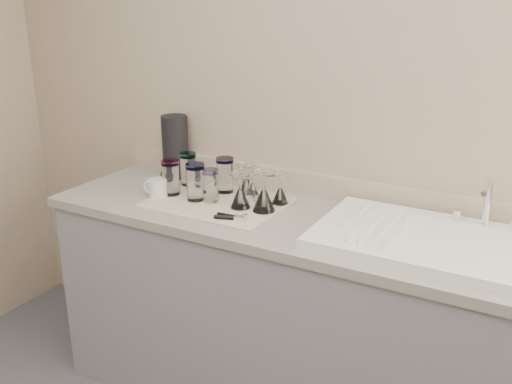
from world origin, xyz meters
The scene contains 17 objects.
room_envelope centered at (0.00, 0.00, 1.56)m, with size 3.54×3.50×2.52m.
counter_unit centered at (0.00, 1.20, 0.45)m, with size 2.06×0.62×0.90m.
sink_unit centered at (0.55, 1.20, 0.92)m, with size 0.82×0.50×0.22m.
dish_towel centered at (-0.34, 1.20, 0.90)m, with size 0.55×0.42×0.01m, color silver.
tumbler_teal centered at (-0.58, 1.32, 0.98)m, with size 0.08×0.08×0.15m.
tumbler_purple centered at (-0.38, 1.32, 0.99)m, with size 0.08×0.08×0.16m.
tumbler_magenta centered at (-0.57, 1.18, 0.99)m, with size 0.08×0.08×0.15m.
tumbler_blue centered at (-0.44, 1.17, 0.99)m, with size 0.08×0.08×0.16m.
tumbler_lavender centered at (-0.37, 1.18, 0.98)m, with size 0.07×0.07×0.14m.
goblet_back_left centered at (-0.23, 1.29, 0.96)m, with size 0.08×0.08×0.14m.
goblet_back_right centered at (-0.10, 1.30, 0.95)m, with size 0.07×0.07×0.12m.
goblet_front_left centered at (-0.22, 1.18, 0.96)m, with size 0.08×0.08×0.15m.
goblet_front_right centered at (-0.12, 1.19, 0.96)m, with size 0.09×0.09×0.16m.
goblet_extra centered at (-0.27, 1.31, 0.96)m, with size 0.08×0.08×0.14m.
can_opener centered at (-0.19, 1.05, 0.92)m, with size 0.13×0.06×0.02m.
white_mug centered at (-0.61, 1.13, 0.94)m, with size 0.12×0.09×0.08m.
paper_towel_roll centered at (-0.73, 1.43, 1.04)m, with size 0.16×0.16×0.29m.
Camera 1 is at (0.90, -0.70, 1.74)m, focal length 40.00 mm.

